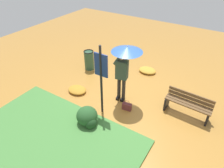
{
  "coord_description": "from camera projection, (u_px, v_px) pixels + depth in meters",
  "views": [
    {
      "loc": [
        2.51,
        -4.85,
        4.46
      ],
      "look_at": [
        -0.28,
        -0.46,
        0.85
      ],
      "focal_mm": 32.31,
      "sensor_mm": 36.0,
      "label": 1
    }
  ],
  "objects": [
    {
      "name": "info_sign_post",
      "position": [
        101.0,
        73.0,
        5.73
      ],
      "size": [
        0.44,
        0.07,
        2.3
      ],
      "color": "black",
      "rests_on": "ground_plane"
    },
    {
      "name": "leaf_pile_near_person",
      "position": [
        147.0,
        70.0,
        8.52
      ],
      "size": [
        0.73,
        0.58,
        0.16
      ],
      "color": "gold",
      "rests_on": "ground_plane"
    },
    {
      "name": "leaf_pile_by_bench",
      "position": [
        77.0,
        90.0,
        7.38
      ],
      "size": [
        0.7,
        0.56,
        0.15
      ],
      "color": "#C68428",
      "rests_on": "ground_plane"
    },
    {
      "name": "ground_plane",
      "position": [
        126.0,
        100.0,
        7.01
      ],
      "size": [
        18.0,
        18.0,
        0.0
      ],
      "primitive_type": "plane",
      "color": "#B27A33"
    },
    {
      "name": "trash_bin",
      "position": [
        89.0,
        60.0,
        8.56
      ],
      "size": [
        0.42,
        0.42,
        0.83
      ],
      "color": "#2D5138",
      "rests_on": "ground_plane"
    },
    {
      "name": "person_with_umbrella",
      "position": [
        125.0,
        60.0,
        6.16
      ],
      "size": [
        0.96,
        0.96,
        2.04
      ],
      "color": "#2D2823",
      "rests_on": "ground_plane"
    },
    {
      "name": "park_bench",
      "position": [
        188.0,
        104.0,
        6.2
      ],
      "size": [
        1.4,
        0.44,
        0.75
      ],
      "color": "black",
      "rests_on": "ground_plane"
    },
    {
      "name": "handbag",
      "position": [
        127.0,
        106.0,
        6.55
      ],
      "size": [
        0.32,
        0.18,
        0.37
      ],
      "color": "brown",
      "rests_on": "ground_plane"
    },
    {
      "name": "shrub_cluster",
      "position": [
        88.0,
        117.0,
        5.94
      ],
      "size": [
        0.69,
        0.63,
        0.57
      ],
      "color": "#285628",
      "rests_on": "ground_plane"
    },
    {
      "name": "grass_verge",
      "position": [
        37.0,
        154.0,
        5.19
      ],
      "size": [
        4.8,
        4.0,
        0.05
      ],
      "color": "#47843D",
      "rests_on": "ground_plane"
    }
  ]
}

